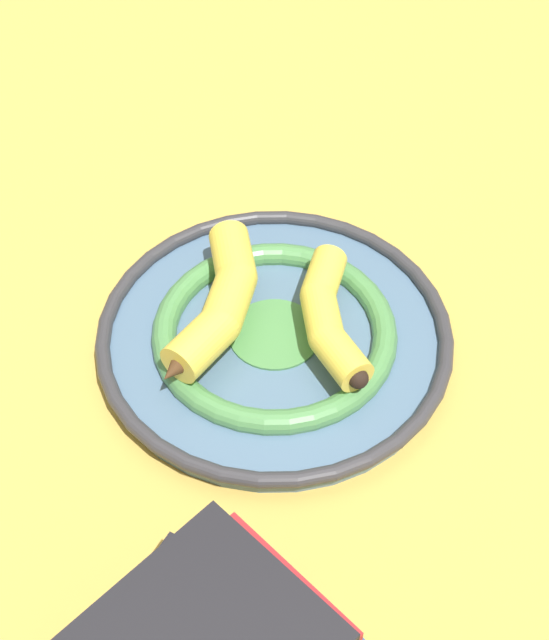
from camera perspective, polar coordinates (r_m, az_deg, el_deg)
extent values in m
plane|color=gold|center=(0.83, -1.39, -0.95)|extent=(2.80, 2.80, 0.00)
cylinder|color=slate|center=(0.81, 0.00, -1.32)|extent=(0.31, 0.31, 0.02)
torus|color=#4C894C|center=(0.80, 0.00, -0.76)|extent=(0.22, 0.22, 0.02)
cylinder|color=#4C894C|center=(0.80, 0.00, -0.89)|extent=(0.08, 0.08, 0.00)
torus|color=#333338|center=(0.80, 0.00, -0.79)|extent=(0.32, 0.32, 0.01)
cylinder|color=yellow|center=(0.81, 3.19, 2.83)|extent=(0.06, 0.05, 0.03)
cylinder|color=yellow|center=(0.78, 3.05, 0.25)|extent=(0.05, 0.06, 0.03)
cylinder|color=yellow|center=(0.75, 4.34, -2.43)|extent=(0.04, 0.06, 0.03)
sphere|color=yellow|center=(0.79, 2.77, 1.59)|extent=(0.03, 0.03, 0.03)
sphere|color=yellow|center=(0.76, 3.34, -1.15)|extent=(0.03, 0.03, 0.03)
cone|color=#472D19|center=(0.83, 3.59, 4.02)|extent=(0.04, 0.04, 0.02)
sphere|color=black|center=(0.74, 5.37, -3.75)|extent=(0.02, 0.02, 0.02)
cylinder|color=yellow|center=(0.75, -4.85, -1.60)|extent=(0.06, 0.05, 0.04)
cylinder|color=yellow|center=(0.79, -2.95, 1.25)|extent=(0.07, 0.06, 0.04)
cylinder|color=yellow|center=(0.83, -2.70, 4.11)|extent=(0.06, 0.07, 0.04)
sphere|color=yellow|center=(0.77, -3.50, -0.28)|extent=(0.04, 0.04, 0.04)
sphere|color=yellow|center=(0.81, -2.42, 2.71)|extent=(0.04, 0.04, 0.04)
cone|color=#472D19|center=(0.74, -6.24, -2.97)|extent=(0.04, 0.04, 0.03)
sphere|color=black|center=(0.85, -2.96, 5.45)|extent=(0.02, 0.02, 0.02)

